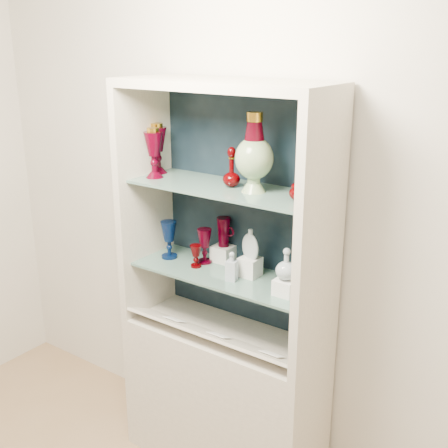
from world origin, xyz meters
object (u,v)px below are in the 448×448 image
Objects in this scene: ruby_goblet_small at (196,256)px; flat_flask at (250,243)px; cobalt_goblet at (169,240)px; clear_square_bottle at (232,266)px; ruby_decanter_b at (317,170)px; ruby_decanter_a at (232,165)px; ruby_pitcher at (224,232)px; ruby_goblet_tall at (205,246)px; cameo_medallion at (318,256)px; pedestal_lamp_left at (158,148)px; enamel_urn at (254,153)px; pedestal_lamp_right at (154,153)px; clear_round_decanter at (286,265)px; lidded_bowl at (299,190)px.

flat_flask reaches higher than ruby_goblet_small.
clear_square_bottle is (0.42, -0.05, -0.03)m from cobalt_goblet.
ruby_decanter_b reaches higher than cobalt_goblet.
ruby_pitcher is at bearing 138.54° from ruby_decanter_a.
cobalt_goblet is 1.72× the size of ruby_goblet_small.
cameo_medallion is at bearing 0.53° from ruby_goblet_tall.
ruby_decanter_a is 1.82× the size of ruby_goblet_small.
ruby_decanter_b is 0.75m from ruby_goblet_small.
ruby_pitcher is 1.05× the size of clear_square_bottle.
ruby_decanter_b is (0.84, 0.05, -0.01)m from pedestal_lamp_left.
cobalt_goblet is (-0.49, -0.00, -0.50)m from enamel_urn.
pedestal_lamp_right is 2.14× the size of ruby_goblet_small.
pedestal_lamp_left reaches higher than cobalt_goblet.
ruby_goblet_small is (-0.31, -0.02, -0.54)m from enamel_urn.
cobalt_goblet is at bearing -177.14° from ruby_decanter_a.
cobalt_goblet is at bearing 173.87° from ruby_goblet_small.
clear_square_bottle is at bearing -156.32° from ruby_decanter_b.
pedestal_lamp_left is 0.84m from ruby_decanter_b.
ruby_decanter_a is at bearing 126.35° from clear_square_bottle.
clear_round_decanter is 0.99× the size of cameo_medallion.
flat_flask is at bearing 9.75° from pedestal_lamp_right.
enamel_urn reaches higher than ruby_pitcher.
pedestal_lamp_left is at bearing -165.53° from flat_flask.
ruby_decanter_a reaches higher than cameo_medallion.
pedestal_lamp_right is 0.66m from clear_square_bottle.
pedestal_lamp_right is 0.51m from ruby_goblet_tall.
ruby_decanter_b is at bearing 3.74° from pedestal_lamp_left.
ruby_pitcher is 0.47m from clear_round_decanter.
clear_round_decanter is at bearing -10.58° from ruby_decanter_a.
clear_round_decanter is (-0.06, -0.14, -0.39)m from ruby_decanter_b.
clear_round_decanter is at bearing 0.24° from pedestal_lamp_right.
clear_round_decanter is at bearing -13.01° from enamel_urn.
pedestal_lamp_right is 0.51m from ruby_pitcher.
cobalt_goblet is 1.31× the size of ruby_pitcher.
ruby_goblet_tall is at bearing 156.37° from clear_square_bottle.
ruby_decanter_b is at bearing -7.48° from ruby_pitcher.
pedestal_lamp_right is 0.91m from cameo_medallion.
pedestal_lamp_right is at bearing -59.15° from pedestal_lamp_left.
flat_flask reaches higher than ruby_pitcher.
cameo_medallion is at bearing 6.92° from pedestal_lamp_right.
ruby_decanter_b is 0.72m from ruby_goblet_tall.
pedestal_lamp_right reaches higher than cobalt_goblet.
ruby_decanter_a reaches higher than ruby_pitcher.
enamel_urn reaches higher than lidded_bowl.
clear_round_decanter is at bearing -2.56° from ruby_goblet_small.
clear_square_bottle is (-0.08, -0.06, -0.52)m from enamel_urn.
clear_square_bottle is at bearing -23.63° from ruby_goblet_tall.
pedestal_lamp_left is at bearing -179.60° from cameo_medallion.
ruby_goblet_small is at bearing -6.13° from cobalt_goblet.
lidded_bowl is at bearing -5.03° from ruby_decanter_a.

